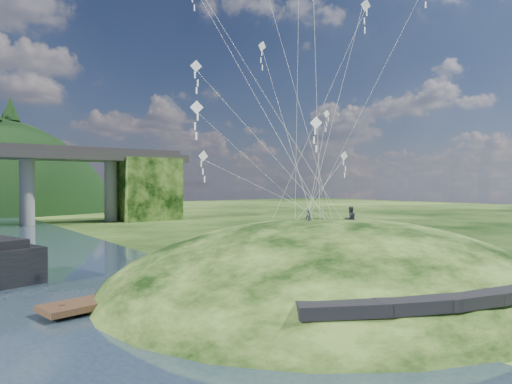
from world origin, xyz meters
TOP-DOWN VIEW (x-y plane):
  - ground at (0.00, 0.00)m, footprint 320.00×320.00m
  - grass_hill at (8.00, 2.00)m, footprint 36.00×32.00m
  - footpath at (7.46, -9.74)m, footprint 22.29×5.84m
  - wooden_dock at (-3.92, 6.42)m, footprint 15.28×4.97m
  - kite_flyers at (8.58, 1.30)m, footprint 3.90×1.99m
  - kite_swarm at (5.23, 4.05)m, footprint 17.40×14.78m

SIDE VIEW (x-z plane):
  - grass_hill at x=8.00m, z-range -8.00..5.00m
  - ground at x=0.00m, z-range 0.00..0.00m
  - wooden_dock at x=-3.92m, z-range -0.06..1.01m
  - footpath at x=7.46m, z-range 1.67..2.50m
  - kite_flyers at x=8.58m, z-range 4.93..6.89m
  - kite_swarm at x=5.23m, z-range 9.13..27.99m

